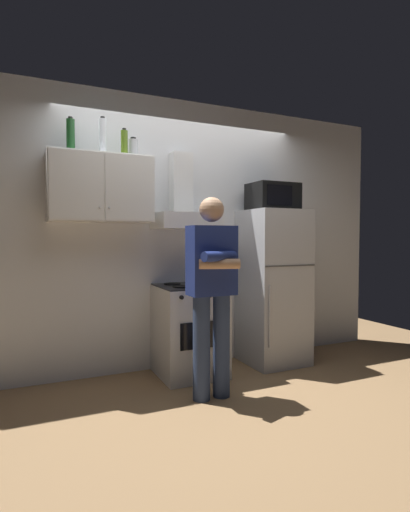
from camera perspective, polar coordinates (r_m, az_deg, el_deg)
The scene contains 13 objects.
ground_plane at distance 3.83m, azimuth 0.00°, elevation -17.47°, with size 7.00×7.00×0.00m, color olive.
back_wall_tiled at distance 4.15m, azimuth -3.43°, elevation 3.10°, with size 4.80×0.10×2.70m, color white.
upper_cabinet at distance 3.73m, azimuth -14.61°, elevation 9.24°, with size 0.90×0.37×0.60m.
stove_oven at distance 3.90m, azimuth -2.22°, elevation -10.44°, with size 0.60×0.62×0.87m.
range_hood at distance 3.93m, azimuth -2.95°, elevation 6.74°, with size 0.60×0.44×0.75m.
refrigerator at distance 4.29m, azimuth 9.65°, elevation -4.32°, with size 0.60×0.62×1.60m.
microwave at distance 4.29m, azimuth 9.60°, elevation 8.26°, with size 0.48×0.37×0.28m.
person_standing at distance 3.26m, azimuth 0.99°, elevation -4.67°, with size 0.38×0.33×1.64m.
cooking_pot at distance 3.77m, azimuth 0.29°, elevation -3.40°, with size 0.29×0.19×0.09m.
bottle_olive_oil at distance 3.81m, azimuth -11.38°, elevation 15.47°, with size 0.06×0.06×0.25m.
bottle_canister_steel at distance 3.86m, azimuth -10.15°, elevation 14.83°, with size 0.09×0.09×0.18m.
bottle_vodka_clear at distance 3.83m, azimuth -14.32°, elevation 16.10°, with size 0.07×0.07×0.34m.
bottle_wine_green at distance 3.79m, azimuth -18.55°, elevation 15.91°, with size 0.07×0.07×0.30m.
Camera 1 is at (-1.48, -3.27, 1.31)m, focal length 28.16 mm.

